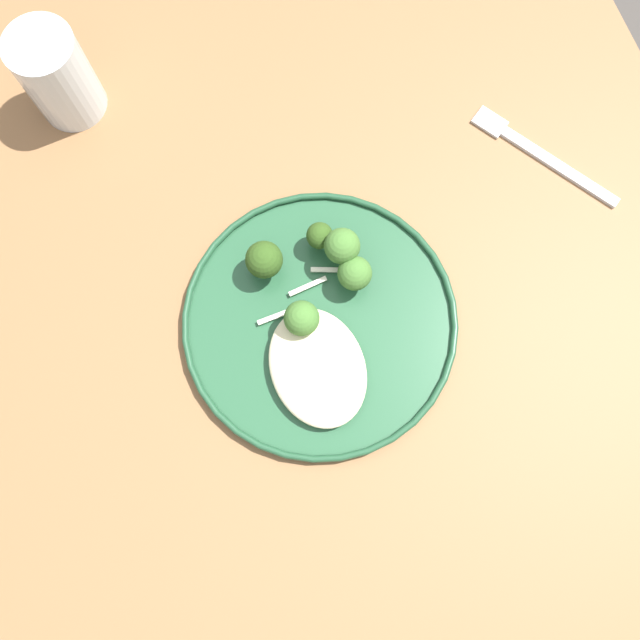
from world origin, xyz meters
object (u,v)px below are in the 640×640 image
seared_scallop_rear_pale (297,333)px  seared_scallop_half_hidden (304,382)px  broccoli_floret_tall_stalk (266,259)px  broccoli_floret_left_leaning (342,247)px  seared_scallop_tiny_bay (286,370)px  seared_scallop_center_golden (323,352)px  water_glass (60,79)px  broccoli_floret_small_sprig (302,319)px  broccoli_floret_rear_charred (355,274)px  dinner_plate (320,322)px  dinner_fork (540,154)px  broccoli_floret_near_rim (320,236)px

seared_scallop_rear_pale → seared_scallop_half_hidden: size_ratio=0.81×
broccoli_floret_tall_stalk → broccoli_floret_left_leaning: size_ratio=0.87×
seared_scallop_rear_pale → seared_scallop_tiny_bay: (0.03, -0.02, 0.00)m
seared_scallop_center_golden → broccoli_floret_tall_stalk: (-0.11, -0.02, 0.02)m
seared_scallop_half_hidden → water_glass: water_glass is taller
broccoli_floret_tall_stalk → broccoli_floret_small_sprig: bearing=10.5°
broccoli_floret_left_leaning → seared_scallop_tiny_bay: bearing=-44.5°
seared_scallop_half_hidden → broccoli_floret_rear_charred: (-0.09, 0.09, 0.02)m
dinner_plate → water_glass: size_ratio=2.62×
water_glass → dinner_fork: 0.54m
broccoli_floret_near_rim → broccoli_floret_left_leaning: bearing=35.5°
dinner_plate → broccoli_floret_tall_stalk: size_ratio=5.68×
dinner_plate → dinner_fork: 0.32m
broccoli_floret_left_leaning → water_glass: 0.36m
seared_scallop_rear_pale → dinner_plate: bearing=101.3°
broccoli_floret_tall_stalk → broccoli_floret_near_rim: bearing=96.4°
seared_scallop_center_golden → water_glass: (-0.37, -0.17, 0.03)m
broccoli_floret_small_sprig → broccoli_floret_rear_charred: broccoli_floret_small_sprig is taller
broccoli_floret_left_leaning → dinner_fork: size_ratio=0.36×
seared_scallop_tiny_bay → broccoli_floret_rear_charred: (-0.07, 0.10, 0.02)m
seared_scallop_tiny_bay → dinner_fork: seared_scallop_tiny_bay is taller
seared_scallop_rear_pale → broccoli_floret_tall_stalk: 0.08m
seared_scallop_half_hidden → broccoli_floret_tall_stalk: size_ratio=0.54×
broccoli_floret_rear_charred → water_glass: 0.39m
seared_scallop_rear_pale → broccoli_floret_left_leaning: 0.10m
broccoli_floret_left_leaning → dinner_plate: bearing=-37.4°
broccoli_floret_near_rim → seared_scallop_tiny_bay: bearing=-33.4°
dinner_fork → water_glass: bearing=-116.7°
seared_scallop_center_golden → broccoli_floret_tall_stalk: broccoli_floret_tall_stalk is taller
broccoli_floret_small_sprig → water_glass: bearing=-154.8°
seared_scallop_rear_pale → seared_scallop_tiny_bay: same height
seared_scallop_center_golden → broccoli_floret_left_leaning: (-0.09, 0.05, 0.03)m
water_glass → dinner_plate: bearing=27.5°
seared_scallop_center_golden → seared_scallop_tiny_bay: seared_scallop_tiny_bay is taller
seared_scallop_half_hidden → broccoli_floret_small_sprig: (-0.06, 0.02, 0.02)m
seared_scallop_rear_pale → broccoli_floret_small_sprig: broccoli_floret_small_sprig is taller
broccoli_floret_small_sprig → seared_scallop_tiny_bay: bearing=-37.8°
seared_scallop_rear_pale → water_glass: 0.38m
dinner_plate → dinner_fork: (-0.10, 0.30, -0.01)m
dinner_plate → dinner_fork: dinner_plate is taller
broccoli_floret_rear_charred → dinner_fork: (-0.07, 0.25, -0.04)m
seared_scallop_tiny_bay → water_glass: size_ratio=0.24×
dinner_fork → broccoli_floret_small_sprig: bearing=-72.8°
broccoli_floret_near_rim → water_glass: water_glass is taller
seared_scallop_half_hidden → dinner_fork: 0.37m
broccoli_floret_near_rim → broccoli_floret_rear_charred: size_ratio=0.88×
broccoli_floret_tall_stalk → water_glass: water_glass is taller
dinner_plate → water_glass: (-0.34, -0.18, 0.04)m
seared_scallop_tiny_bay → broccoli_floret_tall_stalk: size_ratio=0.52×
dinner_plate → broccoli_floret_left_leaning: 0.08m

